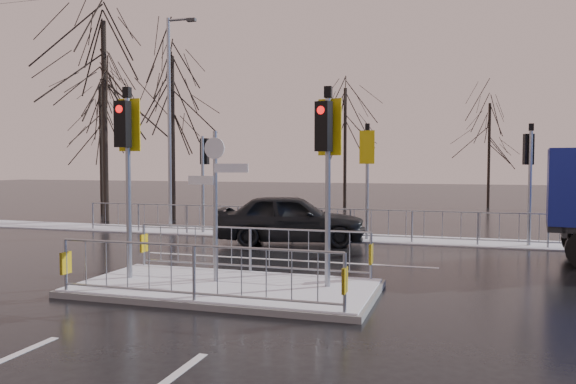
% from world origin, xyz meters
% --- Properties ---
extents(ground, '(120.00, 120.00, 0.00)m').
position_xyz_m(ground, '(0.00, 0.00, 0.00)').
color(ground, black).
rests_on(ground, ground).
extents(snow_verge, '(30.00, 2.00, 0.04)m').
position_xyz_m(snow_verge, '(0.00, 8.60, 0.02)').
color(snow_verge, white).
rests_on(snow_verge, ground).
extents(lane_markings, '(8.00, 11.38, 0.01)m').
position_xyz_m(lane_markings, '(0.00, -0.33, 0.00)').
color(lane_markings, silver).
rests_on(lane_markings, ground).
extents(traffic_island, '(6.00, 3.04, 4.15)m').
position_xyz_m(traffic_island, '(-0.01, 0.01, 0.39)').
color(traffic_island, slate).
rests_on(traffic_island, ground).
extents(far_kerb_fixtures, '(18.00, 0.65, 3.83)m').
position_xyz_m(far_kerb_fixtures, '(0.29, 8.09, 1.02)').
color(far_kerb_fixtures, gray).
rests_on(far_kerb_fixtures, ground).
extents(car_far_lane, '(5.00, 2.93, 1.60)m').
position_xyz_m(car_far_lane, '(-0.66, 6.72, 0.80)').
color(car_far_lane, black).
rests_on(car_far_lane, ground).
extents(tree_near_a, '(4.75, 4.75, 8.97)m').
position_xyz_m(tree_near_a, '(-10.50, 11.00, 6.11)').
color(tree_near_a, black).
rests_on(tree_near_a, ground).
extents(tree_near_b, '(4.00, 4.00, 7.55)m').
position_xyz_m(tree_near_b, '(-8.00, 12.50, 5.15)').
color(tree_near_b, black).
rests_on(tree_near_b, ground).
extents(tree_near_c, '(3.50, 3.50, 6.61)m').
position_xyz_m(tree_near_c, '(-12.50, 13.50, 4.50)').
color(tree_near_c, black).
rests_on(tree_near_c, ground).
extents(tree_far_a, '(3.75, 3.75, 7.08)m').
position_xyz_m(tree_far_a, '(-2.00, 22.00, 4.82)').
color(tree_far_a, black).
rests_on(tree_far_a, ground).
extents(tree_far_b, '(3.25, 3.25, 6.14)m').
position_xyz_m(tree_far_b, '(6.00, 24.00, 4.18)').
color(tree_far_b, black).
rests_on(tree_far_b, ground).
extents(street_lamp_left, '(1.25, 0.18, 8.20)m').
position_xyz_m(street_lamp_left, '(-6.43, 9.50, 4.49)').
color(street_lamp_left, gray).
rests_on(street_lamp_left, ground).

